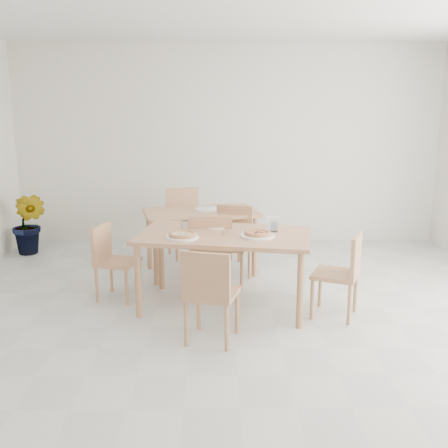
{
  "coord_description": "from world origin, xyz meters",
  "views": [
    {
      "loc": [
        -0.15,
        -3.98,
        1.98
      ],
      "look_at": [
        -0.08,
        0.93,
        0.84
      ],
      "focal_mm": 42.0,
      "sensor_mm": 36.0,
      "label": 1
    }
  ],
  "objects_px": {
    "main_table": "(224,241)",
    "plate_empty": "(209,209)",
    "chair_back_s": "(210,249)",
    "chair_back_n": "(185,217)",
    "plate_margherita": "(216,225)",
    "pizza_mushroom": "(182,235)",
    "chair_west": "(111,256)",
    "tumbler_b": "(185,226)",
    "plate_pepperoni": "(257,236)",
    "chair_north": "(232,238)",
    "chair_south": "(209,290)",
    "potted_plant": "(29,224)",
    "second_table": "(200,219)",
    "plate_mushroom": "(182,237)",
    "pizza_pepperoni": "(257,233)",
    "chair_east": "(344,269)",
    "napkin_holder": "(272,224)",
    "tumbler_a": "(274,227)",
    "pizza_margherita": "(216,223)"
  },
  "relations": [
    {
      "from": "main_table",
      "to": "plate_empty",
      "type": "xyz_separation_m",
      "value": [
        -0.16,
        1.14,
        0.08
      ]
    },
    {
      "from": "chair_back_s",
      "to": "chair_back_n",
      "type": "height_order",
      "value": "chair_back_n"
    },
    {
      "from": "plate_margherita",
      "to": "pizza_mushroom",
      "type": "bearing_deg",
      "value": -123.3
    },
    {
      "from": "chair_west",
      "to": "plate_margherita",
      "type": "relative_size",
      "value": 2.35
    },
    {
      "from": "main_table",
      "to": "chair_west",
      "type": "distance_m",
      "value": 1.2
    },
    {
      "from": "pizza_mushroom",
      "to": "tumbler_b",
      "type": "relative_size",
      "value": 3.22
    },
    {
      "from": "pizza_mushroom",
      "to": "plate_empty",
      "type": "height_order",
      "value": "pizza_mushroom"
    },
    {
      "from": "plate_pepperoni",
      "to": "tumbler_b",
      "type": "height_order",
      "value": "tumbler_b"
    },
    {
      "from": "chair_north",
      "to": "chair_south",
      "type": "bearing_deg",
      "value": -81.36
    },
    {
      "from": "potted_plant",
      "to": "second_table",
      "type": "bearing_deg",
      "value": -19.54
    },
    {
      "from": "tumbler_b",
      "to": "second_table",
      "type": "height_order",
      "value": "tumbler_b"
    },
    {
      "from": "plate_mushroom",
      "to": "second_table",
      "type": "height_order",
      "value": "plate_mushroom"
    },
    {
      "from": "chair_west",
      "to": "plate_margherita",
      "type": "xyz_separation_m",
      "value": [
        1.08,
        0.07,
        0.31
      ]
    },
    {
      "from": "pizza_mushroom",
      "to": "chair_back_s",
      "type": "relative_size",
      "value": 0.36
    },
    {
      "from": "pizza_pepperoni",
      "to": "plate_pepperoni",
      "type": "bearing_deg",
      "value": 0.0
    },
    {
      "from": "main_table",
      "to": "pizza_pepperoni",
      "type": "height_order",
      "value": "pizza_pepperoni"
    },
    {
      "from": "chair_east",
      "to": "main_table",
      "type": "bearing_deg",
      "value": -80.35
    },
    {
      "from": "chair_east",
      "to": "napkin_holder",
      "type": "distance_m",
      "value": 0.82
    },
    {
      "from": "tumbler_a",
      "to": "tumbler_b",
      "type": "height_order",
      "value": "tumbler_b"
    },
    {
      "from": "napkin_holder",
      "to": "chair_east",
      "type": "bearing_deg",
      "value": -23.77
    },
    {
      "from": "tumbler_b",
      "to": "plate_margherita",
      "type": "bearing_deg",
      "value": 32.52
    },
    {
      "from": "pizza_margherita",
      "to": "chair_back_n",
      "type": "xyz_separation_m",
      "value": [
        -0.42,
        1.51,
        -0.27
      ]
    },
    {
      "from": "chair_east",
      "to": "chair_back_n",
      "type": "distance_m",
      "value": 2.64
    },
    {
      "from": "plate_mushroom",
      "to": "plate_empty",
      "type": "relative_size",
      "value": 0.96
    },
    {
      "from": "main_table",
      "to": "plate_empty",
      "type": "relative_size",
      "value": 5.48
    },
    {
      "from": "chair_west",
      "to": "plate_mushroom",
      "type": "xyz_separation_m",
      "value": [
        0.76,
        -0.42,
        0.31
      ]
    },
    {
      "from": "chair_south",
      "to": "plate_pepperoni",
      "type": "xyz_separation_m",
      "value": [
        0.45,
        0.7,
        0.28
      ]
    },
    {
      "from": "napkin_holder",
      "to": "tumbler_b",
      "type": "bearing_deg",
      "value": -173.11
    },
    {
      "from": "plate_mushroom",
      "to": "plate_empty",
      "type": "distance_m",
      "value": 1.33
    },
    {
      "from": "plate_empty",
      "to": "chair_south",
      "type": "bearing_deg",
      "value": -89.07
    },
    {
      "from": "pizza_margherita",
      "to": "pizza_pepperoni",
      "type": "height_order",
      "value": "same"
    },
    {
      "from": "chair_west",
      "to": "plate_margherita",
      "type": "distance_m",
      "value": 1.12
    },
    {
      "from": "napkin_holder",
      "to": "plate_empty",
      "type": "xyz_separation_m",
      "value": [
        -0.64,
        1.03,
        -0.06
      ]
    },
    {
      "from": "plate_mushroom",
      "to": "pizza_mushroom",
      "type": "height_order",
      "value": "pizza_mushroom"
    },
    {
      "from": "pizza_margherita",
      "to": "pizza_pepperoni",
      "type": "relative_size",
      "value": 0.91
    },
    {
      "from": "plate_pepperoni",
      "to": "pizza_pepperoni",
      "type": "xyz_separation_m",
      "value": [
        -0.0,
        0.0,
        0.02
      ]
    },
    {
      "from": "napkin_holder",
      "to": "tumbler_a",
      "type": "bearing_deg",
      "value": -51.47
    },
    {
      "from": "main_table",
      "to": "plate_pepperoni",
      "type": "xyz_separation_m",
      "value": [
        0.32,
        -0.12,
        0.08
      ]
    },
    {
      "from": "chair_back_s",
      "to": "potted_plant",
      "type": "xyz_separation_m",
      "value": [
        -2.43,
        1.59,
        -0.1
      ]
    },
    {
      "from": "chair_east",
      "to": "pizza_margherita",
      "type": "height_order",
      "value": "chair_east"
    },
    {
      "from": "plate_mushroom",
      "to": "second_table",
      "type": "relative_size",
      "value": 0.22
    },
    {
      "from": "chair_east",
      "to": "pizza_pepperoni",
      "type": "relative_size",
      "value": 2.61
    },
    {
      "from": "main_table",
      "to": "chair_north",
      "type": "relative_size",
      "value": 2.09
    },
    {
      "from": "chair_east",
      "to": "pizza_pepperoni",
      "type": "distance_m",
      "value": 0.87
    },
    {
      "from": "chair_west",
      "to": "napkin_holder",
      "type": "relative_size",
      "value": 5.47
    },
    {
      "from": "chair_back_s",
      "to": "pizza_pepperoni",
      "type": "bearing_deg",
      "value": 135.31
    },
    {
      "from": "main_table",
      "to": "napkin_holder",
      "type": "relative_size",
      "value": 12.56
    },
    {
      "from": "pizza_mushroom",
      "to": "tumbler_b",
      "type": "distance_m",
      "value": 0.29
    },
    {
      "from": "pizza_pepperoni",
      "to": "chair_east",
      "type": "bearing_deg",
      "value": -10.66
    },
    {
      "from": "chair_south",
      "to": "pizza_mushroom",
      "type": "xyz_separation_m",
      "value": [
        -0.26,
        0.66,
        0.3
      ]
    }
  ]
}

